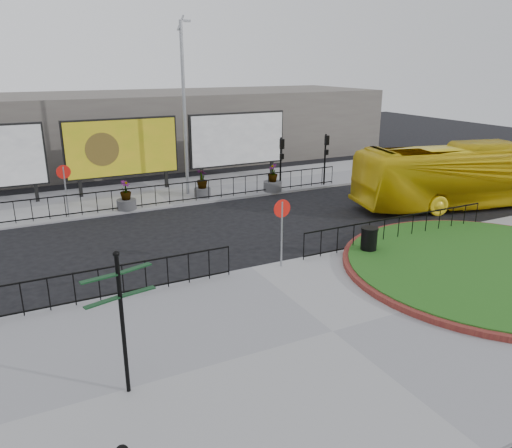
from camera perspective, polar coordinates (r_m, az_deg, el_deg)
ground at (r=17.90m, az=-0.55°, el=-5.30°), size 90.00×90.00×0.00m
pavement_near at (r=14.04m, az=8.74°, el=-12.23°), size 30.00×10.00×0.12m
pavement_far at (r=28.59m, az=-11.29°, el=3.43°), size 44.00×6.00×0.12m
brick_edge at (r=19.51m, az=25.34°, el=-4.44°), size 10.40×10.40×0.18m
grass_lawn at (r=19.50m, az=25.35°, el=-4.39°), size 10.00×10.00×0.22m
railing_near_left at (r=15.86m, az=-20.03°, el=-7.01°), size 10.00×0.10×1.10m
railing_near_right at (r=20.96m, az=15.96°, el=-0.53°), size 9.00×0.10×1.10m
railing_far at (r=26.22m, az=-7.63°, el=3.69°), size 18.00×0.10×1.10m
speed_sign_far at (r=24.80m, az=-21.05°, el=4.78°), size 0.64×0.07×2.47m
speed_sign_near at (r=17.35m, az=2.97°, el=0.66°), size 0.64×0.07×2.47m
billboard_mid at (r=28.67m, az=-15.05°, el=8.40°), size 6.20×0.31×4.10m
billboard_right at (r=30.85m, az=-2.10°, el=9.63°), size 6.20×0.31×4.10m
lamp_post at (r=27.30m, az=-8.20°, el=13.08°), size 0.74×0.18×9.23m
signal_pole_a at (r=28.19m, az=2.90°, el=7.80°), size 0.22×0.26×3.00m
signal_pole_b at (r=29.77m, az=7.98°, el=8.19°), size 0.22×0.26×3.00m
building_backdrop at (r=37.74m, az=-15.78°, el=10.36°), size 40.00×10.00×5.00m
fingerpost_sign at (r=10.99m, az=-15.15°, el=-9.41°), size 1.56×0.59×3.34m
litter_bin at (r=19.26m, az=12.77°, el=-1.92°), size 0.65×0.65×1.08m
bus at (r=27.56m, az=22.85°, el=5.13°), size 11.86×5.22×3.22m
planter_a at (r=25.49m, az=-14.62°, el=2.79°), size 0.95×0.95×1.46m
planter_b at (r=27.22m, az=-6.17°, el=4.38°), size 0.89×0.89×1.50m
planter_c at (r=28.29m, az=1.91°, el=4.90°), size 1.04×1.04×1.56m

